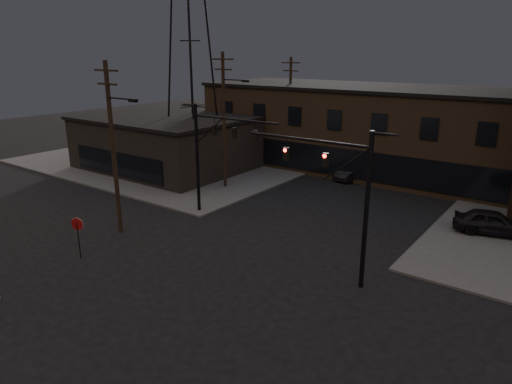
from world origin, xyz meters
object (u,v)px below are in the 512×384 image
(traffic_signal_far, at_px, (210,148))
(traffic_signal_near, at_px, (346,190))
(stop_sign, at_px, (78,228))
(parked_car_lot_a, at_px, (492,222))
(car_crossing, at_px, (355,171))

(traffic_signal_far, bearing_deg, traffic_signal_near, -16.17)
(traffic_signal_far, relative_size, stop_sign, 3.23)
(stop_sign, distance_m, parked_car_lot_a, 25.67)
(traffic_signal_near, height_order, traffic_signal_far, same)
(traffic_signal_near, xyz_separation_m, parked_car_lot_a, (5.16, 11.28, -3.98))
(traffic_signal_near, relative_size, stop_sign, 3.23)
(traffic_signal_near, xyz_separation_m, stop_sign, (-13.36, -6.49, -3.09))
(traffic_signal_near, relative_size, traffic_signal_far, 1.00)
(stop_sign, distance_m, car_crossing, 25.99)
(traffic_signal_near, height_order, parked_car_lot_a, traffic_signal_near)
(parked_car_lot_a, relative_size, car_crossing, 1.00)
(traffic_signal_near, xyz_separation_m, car_crossing, (-7.93, 18.91, -4.16))
(traffic_signal_near, bearing_deg, parked_car_lot_a, 65.43)
(traffic_signal_near, relative_size, parked_car_lot_a, 1.70)
(traffic_signal_far, distance_m, parked_car_lot_a, 19.34)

